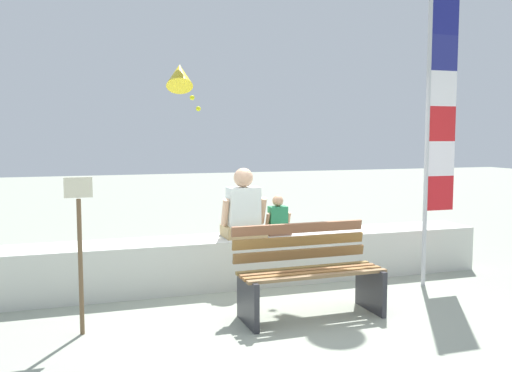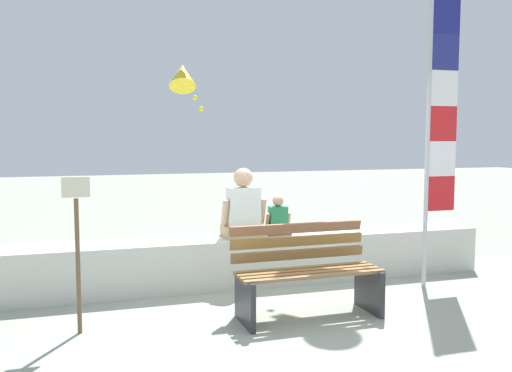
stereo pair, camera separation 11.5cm
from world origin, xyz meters
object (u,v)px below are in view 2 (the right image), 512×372
(person_adult, at_px, (243,210))
(sign_post, at_px, (77,242))
(flag_banner, at_px, (438,121))
(kite_yellow, at_px, (183,76))
(park_bench, at_px, (306,275))
(person_child, at_px, (278,219))

(person_adult, xyz_separation_m, sign_post, (-1.86, -1.19, -0.06))
(flag_banner, bearing_deg, person_adult, 160.33)
(person_adult, distance_m, flag_banner, 2.48)
(person_adult, relative_size, sign_post, 0.58)
(sign_post, bearing_deg, person_adult, 32.53)
(person_adult, height_order, kite_yellow, kite_yellow)
(park_bench, relative_size, person_adult, 1.75)
(person_adult, relative_size, flag_banner, 0.25)
(person_child, height_order, flag_banner, flag_banner)
(person_adult, xyz_separation_m, kite_yellow, (-0.23, 2.81, 1.85))
(park_bench, distance_m, flag_banner, 2.46)
(park_bench, xyz_separation_m, sign_post, (-2.13, 0.14, 0.42))
(park_bench, xyz_separation_m, flag_banner, (1.85, 0.56, 1.53))
(person_adult, bearing_deg, sign_post, -147.47)
(sign_post, bearing_deg, flag_banner, 6.17)
(person_adult, height_order, flag_banner, flag_banner)
(park_bench, relative_size, sign_post, 1.02)
(park_bench, distance_m, person_adult, 1.43)
(kite_yellow, bearing_deg, person_adult, -85.25)
(person_child, relative_size, flag_banner, 0.14)
(person_adult, distance_m, kite_yellow, 3.37)
(kite_yellow, bearing_deg, park_bench, -83.07)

